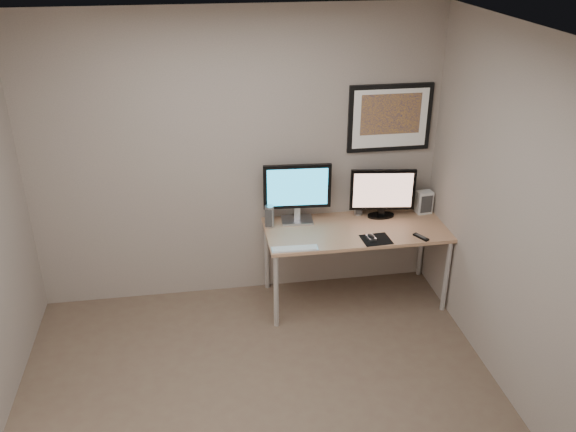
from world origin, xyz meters
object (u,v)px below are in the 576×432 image
object	(u,v)px
framed_art	(390,118)
monitor_tv	(382,192)
monitor_large	(297,191)
keyboard	(295,249)
fan_unit	(424,202)
desk	(356,235)
speaker_left	(269,216)
speaker_right	(359,205)

from	to	relation	value
framed_art	monitor_tv	distance (m)	0.66
monitor_large	keyboard	bearing A→B (deg)	-98.22
framed_art	fan_unit	world-z (taller)	framed_art
desk	keyboard	xyz separation A→B (m)	(-0.60, -0.29, 0.07)
speaker_left	fan_unit	distance (m)	1.45
framed_art	speaker_right	world-z (taller)	framed_art
framed_art	keyboard	bearing A→B (deg)	-146.80
keyboard	desk	bearing A→B (deg)	27.80
desk	keyboard	size ratio (longest dim) A/B	4.17
fan_unit	keyboard	bearing A→B (deg)	-164.42
desk	monitor_large	bearing A→B (deg)	155.88
speaker_right	keyboard	xyz separation A→B (m)	(-0.69, -0.57, -0.09)
monitor_large	keyboard	size ratio (longest dim) A/B	1.56
desk	monitor_tv	xyz separation A→B (m)	(0.29, 0.19, 0.31)
framed_art	speaker_left	size ratio (longest dim) A/B	3.70
monitor_tv	fan_unit	bearing A→B (deg)	11.21
framed_art	monitor_large	world-z (taller)	framed_art
desk	framed_art	distance (m)	1.07
speaker_left	keyboard	bearing A→B (deg)	-52.39
speaker_left	framed_art	bearing A→B (deg)	27.88
monitor_large	keyboard	distance (m)	0.60
desk	speaker_left	size ratio (longest dim) A/B	7.90
speaker_left	desk	bearing A→B (deg)	7.09
monitor_tv	fan_unit	world-z (taller)	monitor_tv
speaker_right	fan_unit	bearing A→B (deg)	0.93
keyboard	fan_unit	distance (m)	1.40
monitor_large	keyboard	xyz separation A→B (m)	(-0.11, -0.51, -0.30)
monitor_tv	speaker_left	world-z (taller)	monitor_tv
desk	speaker_right	xyz separation A→B (m)	(0.09, 0.28, 0.16)
keyboard	fan_unit	bearing A→B (deg)	23.36
desk	monitor_tv	world-z (taller)	monitor_tv
monitor_large	speaker_right	bearing A→B (deg)	9.40
keyboard	fan_unit	world-z (taller)	fan_unit
monitor_large	monitor_tv	size ratio (longest dim) A/B	1.02
desk	monitor_tv	distance (m)	0.47
monitor_large	speaker_left	bearing A→B (deg)	-162.12
framed_art	speaker_left	distance (m)	1.37
framed_art	fan_unit	distance (m)	0.87
framed_art	keyboard	xyz separation A→B (m)	(-0.95, -0.62, -0.88)
speaker_right	framed_art	bearing A→B (deg)	18.39
desk	speaker_right	size ratio (longest dim) A/B	8.16
monitor_large	speaker_right	size ratio (longest dim) A/B	3.06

